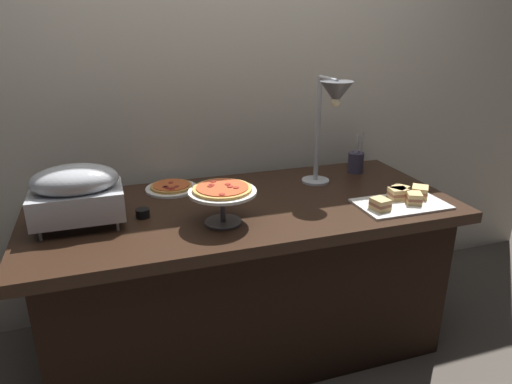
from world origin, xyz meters
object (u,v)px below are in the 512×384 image
object	(u,v)px
chafing_dish	(76,192)
pizza_plate_center	(222,194)
sauce_cup_far	(143,213)
sandwich_platter	(402,199)
heat_lamp	(332,105)
pizza_plate_front	(171,187)
utensil_holder	(356,162)
sauce_cup_near	(225,193)

from	to	relation	value
chafing_dish	pizza_plate_center	world-z (taller)	chafing_dish
chafing_dish	sauce_cup_far	bearing A→B (deg)	1.64
pizza_plate_center	sandwich_platter	distance (m)	0.83
chafing_dish	pizza_plate_center	xyz separation A→B (m)	(0.55, -0.15, -0.02)
heat_lamp	chafing_dish	bearing A→B (deg)	-177.11
pizza_plate_front	sandwich_platter	world-z (taller)	sandwich_platter
pizza_plate_front	pizza_plate_center	bearing A→B (deg)	-72.81
chafing_dish	pizza_plate_center	distance (m)	0.57
heat_lamp	sandwich_platter	bearing A→B (deg)	-47.35
sandwich_platter	utensil_holder	world-z (taller)	utensil_holder
pizza_plate_front	utensil_holder	bearing A→B (deg)	-2.09
sauce_cup_near	sauce_cup_far	distance (m)	0.41
sandwich_platter	sauce_cup_near	bearing A→B (deg)	155.11
sauce_cup_far	heat_lamp	bearing A→B (deg)	3.24
sandwich_platter	sauce_cup_far	xyz separation A→B (m)	(-1.12, 0.21, -0.00)
pizza_plate_front	utensil_holder	xyz separation A→B (m)	(0.99, -0.04, 0.05)
sauce_cup_near	pizza_plate_center	bearing A→B (deg)	-106.18
sandwich_platter	chafing_dish	bearing A→B (deg)	171.52
heat_lamp	pizza_plate_front	world-z (taller)	heat_lamp
heat_lamp	pizza_plate_center	xyz separation A→B (m)	(-0.58, -0.21, -0.29)
sauce_cup_near	pizza_plate_front	bearing A→B (deg)	143.21
sauce_cup_near	utensil_holder	distance (m)	0.78
pizza_plate_front	sandwich_platter	size ratio (longest dim) A/B	0.63
pizza_plate_center	sauce_cup_far	distance (m)	0.36
heat_lamp	sauce_cup_near	size ratio (longest dim) A/B	8.20
pizza_plate_center	sauce_cup_far	world-z (taller)	pizza_plate_center
chafing_dish	sauce_cup_far	world-z (taller)	chafing_dish
chafing_dish	pizza_plate_front	size ratio (longest dim) A/B	1.40
chafing_dish	sandwich_platter	world-z (taller)	chafing_dish
pizza_plate_center	chafing_dish	bearing A→B (deg)	164.57
heat_lamp	utensil_holder	bearing A→B (deg)	37.76
pizza_plate_front	heat_lamp	bearing A→B (deg)	-19.01
pizza_plate_center	utensil_holder	size ratio (longest dim) A/B	1.19
sauce_cup_near	sauce_cup_far	xyz separation A→B (m)	(-0.39, -0.13, 0.00)
sauce_cup_near	sauce_cup_far	bearing A→B (deg)	-161.69
chafing_dish	sandwich_platter	distance (m)	1.39
heat_lamp	sauce_cup_near	world-z (taller)	heat_lamp
pizza_plate_center	sauce_cup_near	xyz separation A→B (m)	(0.08, 0.29, -0.11)
sauce_cup_near	heat_lamp	bearing A→B (deg)	-9.12
sandwich_platter	heat_lamp	bearing A→B (deg)	132.65
pizza_plate_center	sauce_cup_near	distance (m)	0.32
sauce_cup_far	utensil_holder	world-z (taller)	utensil_holder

